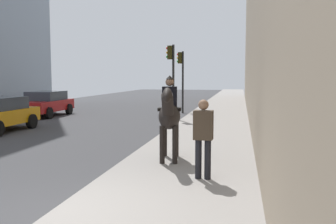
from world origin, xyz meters
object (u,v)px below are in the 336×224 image
object	(u,v)px
traffic_light_near_curb	(172,70)
traffic_light_far_curb	(181,72)
mounted_horse_near	(169,115)
pedestrian_greeting	(203,134)
car_mid_lane	(45,103)

from	to	relation	value
traffic_light_near_curb	traffic_light_far_curb	size ratio (longest dim) A/B	1.02
mounted_horse_near	traffic_light_far_curb	xyz separation A→B (m)	(13.92, 1.87, 1.26)
traffic_light_far_curb	pedestrian_greeting	bearing A→B (deg)	-169.42
mounted_horse_near	pedestrian_greeting	size ratio (longest dim) A/B	1.30
car_mid_lane	traffic_light_near_curb	world-z (taller)	traffic_light_near_curb
car_mid_lane	mounted_horse_near	bearing A→B (deg)	40.31
pedestrian_greeting	car_mid_lane	size ratio (longest dim) A/B	0.41
pedestrian_greeting	traffic_light_far_curb	xyz separation A→B (m)	(15.55, 2.91, 1.49)
mounted_horse_near	pedestrian_greeting	bearing A→B (deg)	25.13
car_mid_lane	traffic_light_near_curb	bearing A→B (deg)	82.51
car_mid_lane	traffic_light_near_curb	size ratio (longest dim) A/B	1.06
traffic_light_far_curb	traffic_light_near_curb	bearing A→B (deg)	-178.12
car_mid_lane	traffic_light_near_curb	distance (m)	7.91
traffic_light_near_curb	traffic_light_far_curb	distance (m)	4.14
mounted_horse_near	traffic_light_far_curb	bearing A→B (deg)	-179.74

